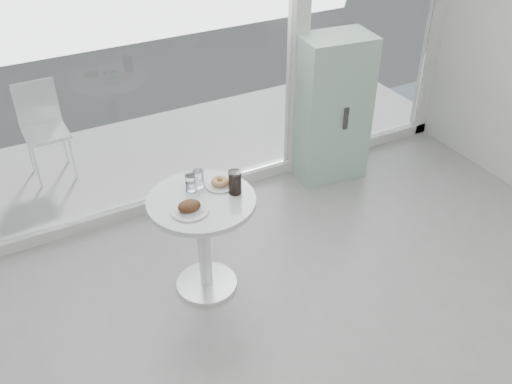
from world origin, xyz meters
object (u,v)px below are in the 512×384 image
main_table (203,225)px  water_tumbler_b (199,180)px  plate_fritter (190,207)px  water_tumbler_a (191,184)px  patio_chair (43,124)px  plate_donut (220,183)px  mint_cabinet (332,109)px  cola_glass (235,183)px

main_table → water_tumbler_b: water_tumbler_b is taller
plate_fritter → water_tumbler_a: water_tumbler_a is taller
patio_chair → plate_donut: patio_chair is taller
mint_cabinet → patio_chair: (-2.29, 1.17, -0.13)m
plate_donut → cola_glass: bearing=-67.1°
water_tumbler_b → cola_glass: bearing=-44.6°
mint_cabinet → cola_glass: 1.68m
mint_cabinet → water_tumbler_b: bearing=-148.6°
patio_chair → plate_donut: 2.14m
water_tumbler_a → cola_glass: 0.30m
plate_donut → water_tumbler_b: water_tumbler_b is taller
patio_chair → water_tumbler_b: bearing=-70.8°
plate_donut → mint_cabinet: bearing=28.2°
patio_chair → plate_fritter: patio_chair is taller
plate_fritter → water_tumbler_b: water_tumbler_b is taller
patio_chair → plate_fritter: bearing=-76.8°
cola_glass → water_tumbler_a: bearing=146.3°
main_table → mint_cabinet: 1.85m
mint_cabinet → cola_glass: mint_cabinet is taller
main_table → plate_donut: size_ratio=3.76×
plate_donut → water_tumbler_a: water_tumbler_a is taller
plate_fritter → cola_glass: (0.34, 0.05, 0.05)m
main_table → water_tumbler_b: size_ratio=6.29×
patio_chair → water_tumbler_a: 2.04m
plate_fritter → water_tumbler_a: 0.23m
main_table → plate_donut: (0.18, 0.08, 0.24)m
mint_cabinet → cola_glass: bearing=-140.3°
water_tumbler_b → main_table: bearing=-107.9°
plate_fritter → main_table: bearing=36.8°
plate_donut → cola_glass: size_ratio=1.23×
mint_cabinet → cola_glass: size_ratio=7.99×
main_table → plate_donut: bearing=25.5°
water_tumbler_b → cola_glass: 0.26m
mint_cabinet → patio_chair: mint_cabinet is taller
plate_fritter → cola_glass: 0.35m
mint_cabinet → plate_fritter: (-1.75, -0.95, 0.13)m
water_tumbler_b → cola_glass: cola_glass is taller
patio_chair → plate_donut: bearing=-68.0°
plate_fritter → water_tumbler_a: bearing=65.5°
mint_cabinet → water_tumbler_a: mint_cabinet is taller
plate_fritter → water_tumbler_a: (0.10, 0.21, 0.02)m
patio_chair → water_tumbler_a: bearing=-72.6°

